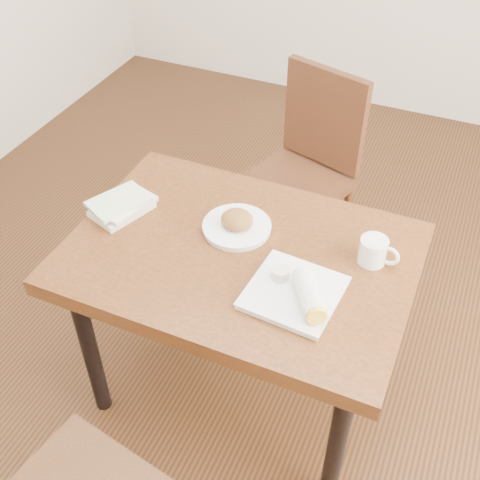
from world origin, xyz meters
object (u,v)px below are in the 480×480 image
at_px(plate_burrito, 298,293).
at_px(book_stack, 122,206).
at_px(table, 240,271).
at_px(coffee_mug, 374,251).
at_px(chair_far, 307,162).
at_px(plate_scone, 237,224).

relative_size(plate_burrito, book_stack, 1.18).
xyz_separation_m(table, plate_burrito, (0.24, -0.12, 0.12)).
relative_size(table, plate_burrito, 3.90).
xyz_separation_m(table, coffee_mug, (0.41, 0.13, 0.14)).
bearing_deg(coffee_mug, chair_far, 121.71).
bearing_deg(table, coffee_mug, 17.22).
xyz_separation_m(plate_scone, book_stack, (-0.41, -0.07, 0.00)).
bearing_deg(chair_far, book_stack, -116.39).
distance_m(table, coffee_mug, 0.45).
height_order(chair_far, plate_scone, chair_far).
height_order(table, coffee_mug, coffee_mug).
relative_size(coffee_mug, plate_burrito, 0.46).
bearing_deg(table, plate_scone, 119.18).
xyz_separation_m(plate_scone, plate_burrito, (0.30, -0.22, 0.00)).
distance_m(chair_far, plate_scone, 0.80).
bearing_deg(book_stack, table, -3.05).
height_order(chair_far, book_stack, chair_far).
distance_m(plate_scone, coffee_mug, 0.46).
bearing_deg(book_stack, plate_burrito, -11.87).
relative_size(plate_scone, book_stack, 0.96).
bearing_deg(chair_far, table, -86.94).
bearing_deg(plate_burrito, book_stack, 168.13).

